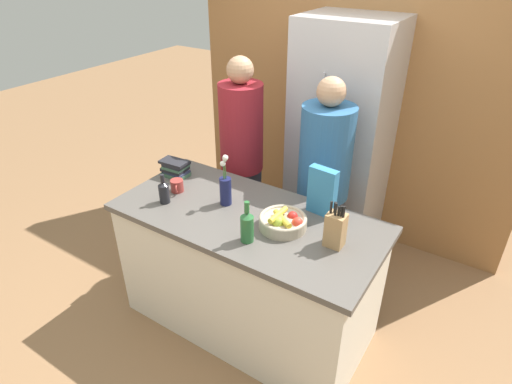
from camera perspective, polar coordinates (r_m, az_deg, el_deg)
ground_plane at (r=3.29m, az=-1.01°, el=-16.61°), size 14.00×14.00×0.00m
kitchen_island at (r=2.97m, az=-1.09°, el=-10.52°), size 1.72×0.81×0.92m
back_wall_wood at (r=3.83m, az=12.53°, el=12.90°), size 2.92×0.12×2.60m
refrigerator at (r=3.60m, az=11.19°, el=6.44°), size 0.72×0.63×1.96m
fruit_bowl at (r=2.56m, az=3.62°, el=-3.90°), size 0.29×0.29×0.11m
knife_block at (r=2.42m, az=10.54°, el=-4.90°), size 0.11×0.09×0.28m
flower_vase at (r=2.75m, az=-4.11°, el=0.58°), size 0.08×0.08×0.35m
cereal_box at (r=2.66m, az=8.84°, el=0.07°), size 0.19×0.08×0.32m
coffee_mug at (r=2.98m, az=-10.49°, el=0.81°), size 0.10×0.11×0.08m
book_stack at (r=3.18m, az=-10.69°, el=3.16°), size 0.21×0.16×0.12m
bottle_oil at (r=2.85m, az=-12.18°, el=0.07°), size 0.07×0.07×0.21m
bottle_vinegar at (r=2.42m, az=-1.20°, el=-4.51°), size 0.08×0.08×0.26m
person_at_sink at (r=3.41m, az=-1.93°, el=5.37°), size 0.34×0.34×1.71m
person_in_blue at (r=3.11m, az=8.98°, el=1.72°), size 0.37×0.37×1.67m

